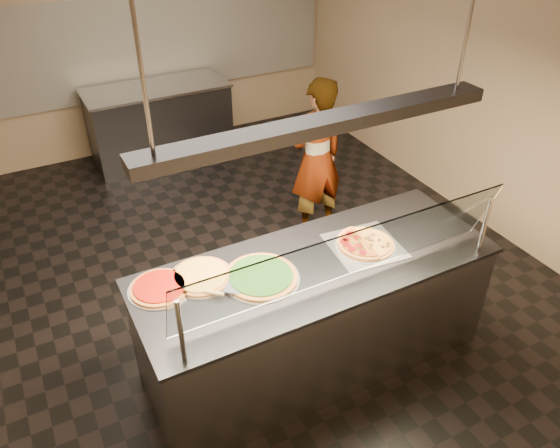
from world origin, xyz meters
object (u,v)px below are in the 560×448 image
pizza_spatula (221,289)px  pizza_tomato (159,287)px  pizza_cheese (201,276)px  perforated_tray (365,245)px  pizza_spinach (261,276)px  heat_lamp_housing (324,124)px  sneeze_guard (348,256)px  half_pizza_sausage (376,239)px  serving_counter (314,314)px  prep_table (160,123)px  half_pizza_pepperoni (354,246)px  worker (317,159)px

pizza_spatula → pizza_tomato: bearing=147.2°
pizza_cheese → pizza_spatula: bearing=-73.8°
perforated_tray → pizza_spatula: bearing=179.4°
pizza_spinach → heat_lamp_housing: (0.41, -0.04, 1.00)m
sneeze_guard → pizza_cheese: sneeze_guard is taller
half_pizza_sausage → pizza_spinach: (-0.91, 0.03, -0.01)m
pizza_tomato → serving_counter: bearing=-13.2°
serving_counter → sneeze_guard: 0.83m
heat_lamp_housing → prep_table: bearing=89.3°
prep_table → heat_lamp_housing: bearing=-90.7°
serving_counter → half_pizza_sausage: (0.50, 0.01, 0.49)m
pizza_spatula → half_pizza_pepperoni: bearing=-0.6°
pizza_spinach → pizza_tomato: 0.65m
perforated_tray → prep_table: size_ratio=0.31×
pizza_spinach → pizza_cheese: 0.39m
half_pizza_sausage → pizza_tomato: size_ratio=1.03×
perforated_tray → pizza_cheese: size_ratio=1.23×
pizza_spatula → prep_table: pizza_spatula is taller
half_pizza_pepperoni → half_pizza_sausage: size_ratio=1.00×
serving_counter → heat_lamp_housing: size_ratio=1.09×
pizza_tomato → perforated_tray: bearing=-9.1°
pizza_tomato → prep_table: pizza_tomato is taller
half_pizza_pepperoni → pizza_spinach: size_ratio=0.82×
half_pizza_pepperoni → prep_table: 3.87m
prep_table → pizza_tomato: bearing=-106.6°
pizza_spatula → pizza_spinach: bearing=3.3°
half_pizza_pepperoni → pizza_cheese: (-1.06, 0.22, -0.02)m
perforated_tray → heat_lamp_housing: bearing=-178.3°
pizza_spatula → pizza_cheese: bearing=106.2°
half_pizza_pepperoni → half_pizza_sausage: (0.19, -0.00, -0.01)m
pizza_tomato → heat_lamp_housing: 1.46m
pizza_tomato → pizza_spatula: bearing=-32.8°
pizza_cheese → worker: 2.11m
pizza_tomato → half_pizza_pepperoni: bearing=-9.7°
serving_counter → heat_lamp_housing: (0.00, -0.00, 1.48)m
serving_counter → pizza_spinach: size_ratio=4.92×
perforated_tray → pizza_tomato: size_ratio=1.31×
serving_counter → pizza_spatula: (-0.69, 0.02, 0.49)m
prep_table → worker: worker is taller
worker → pizza_spinach: bearing=43.3°
pizza_spinach → pizza_cheese: pizza_spinach is taller
prep_table → serving_counter: bearing=-90.7°
half_pizza_pepperoni → half_pizza_sausage: 0.19m
sneeze_guard → pizza_spatula: (-0.69, 0.37, -0.27)m
sneeze_guard → heat_lamp_housing: heat_lamp_housing is taller
pizza_tomato → pizza_cheese: bearing=-2.7°
sneeze_guard → heat_lamp_housing: bearing=90.0°
pizza_spinach → heat_lamp_housing: size_ratio=0.22×
serving_counter → perforated_tray: perforated_tray is taller
perforated_tray → pizza_tomato: (-1.43, 0.23, 0.01)m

